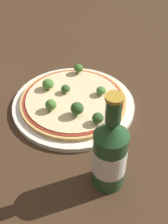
# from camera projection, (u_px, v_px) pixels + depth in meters

# --- Properties ---
(ground_plane) EXTENTS (3.00, 3.00, 0.00)m
(ground_plane) POSITION_uv_depth(u_px,v_px,m) (74.00, 107.00, 0.77)
(ground_plane) COLOR #3D2819
(plate) EXTENTS (0.30, 0.30, 0.01)m
(plate) POSITION_uv_depth(u_px,v_px,m) (73.00, 103.00, 0.77)
(plate) COLOR silver
(plate) RESTS_ON ground_plane
(pizza) EXTENTS (0.26, 0.26, 0.01)m
(pizza) POSITION_uv_depth(u_px,v_px,m) (71.00, 100.00, 0.76)
(pizza) COLOR tan
(pizza) RESTS_ON plate
(broccoli_floret_0) EXTENTS (0.03, 0.03, 0.03)m
(broccoli_floret_0) POSITION_uv_depth(u_px,v_px,m) (51.00, 104.00, 0.71)
(broccoli_floret_0) COLOR #89A866
(broccoli_floret_0) RESTS_ON pizza
(broccoli_floret_1) EXTENTS (0.03, 0.03, 0.03)m
(broccoli_floret_1) POSITION_uv_depth(u_px,v_px,m) (98.00, 118.00, 0.68)
(broccoli_floret_1) COLOR #89A866
(broccoli_floret_1) RESTS_ON pizza
(broccoli_floret_2) EXTENTS (0.02, 0.02, 0.02)m
(broccoli_floret_2) POSITION_uv_depth(u_px,v_px,m) (101.00, 90.00, 0.75)
(broccoli_floret_2) COLOR #89A866
(broccoli_floret_2) RESTS_ON pizza
(broccoli_floret_3) EXTENTS (0.02, 0.02, 0.03)m
(broccoli_floret_3) POSITION_uv_depth(u_px,v_px,m) (78.00, 68.00, 0.82)
(broccoli_floret_3) COLOR #89A866
(broccoli_floret_3) RESTS_ON pizza
(broccoli_floret_4) EXTENTS (0.03, 0.03, 0.03)m
(broccoli_floret_4) POSITION_uv_depth(u_px,v_px,m) (48.00, 84.00, 0.77)
(broccoli_floret_4) COLOR #89A866
(broccoli_floret_4) RESTS_ON pizza
(broccoli_floret_5) EXTENTS (0.02, 0.02, 0.02)m
(broccoli_floret_5) POSITION_uv_depth(u_px,v_px,m) (66.00, 88.00, 0.76)
(broccoli_floret_5) COLOR #89A866
(broccoli_floret_5) RESTS_ON pizza
(broccoli_floret_6) EXTENTS (0.03, 0.03, 0.03)m
(broccoli_floret_6) POSITION_uv_depth(u_px,v_px,m) (77.00, 108.00, 0.69)
(broccoli_floret_6) COLOR #89A866
(broccoli_floret_6) RESTS_ON pizza
(beer_bottle) EXTENTS (0.06, 0.06, 0.21)m
(beer_bottle) POSITION_uv_depth(u_px,v_px,m) (110.00, 153.00, 0.55)
(beer_bottle) COLOR #234C28
(beer_bottle) RESTS_ON ground_plane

